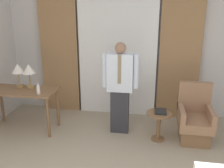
# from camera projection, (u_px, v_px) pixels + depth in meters

# --- Properties ---
(wall_back) EXTENTS (10.00, 0.06, 2.70)m
(wall_back) POSITION_uv_depth(u_px,v_px,m) (118.00, 50.00, 5.13)
(wall_back) COLOR beige
(wall_back) RESTS_ON ground_plane
(curtain_sheer_center) EXTENTS (1.58, 0.06, 2.58)m
(curtain_sheer_center) POSITION_uv_depth(u_px,v_px,m) (117.00, 54.00, 5.03)
(curtain_sheer_center) COLOR white
(curtain_sheer_center) RESTS_ON ground_plane
(curtain_drape_left) EXTENTS (0.79, 0.06, 2.58)m
(curtain_drape_left) POSITION_uv_depth(u_px,v_px,m) (59.00, 52.00, 5.21)
(curtain_drape_left) COLOR #997047
(curtain_drape_left) RESTS_ON ground_plane
(curtain_drape_right) EXTENTS (0.79, 0.06, 2.58)m
(curtain_drape_right) POSITION_uv_depth(u_px,v_px,m) (180.00, 56.00, 4.84)
(curtain_drape_right) COLOR #997047
(curtain_drape_right) RESTS_ON ground_plane
(desk) EXTENTS (1.27, 0.57, 0.77)m
(desk) POSITION_uv_depth(u_px,v_px,m) (22.00, 96.00, 4.52)
(desk) COLOR brown
(desk) RESTS_ON ground_plane
(table_lamp_left) EXTENTS (0.23, 0.23, 0.44)m
(table_lamp_left) POSITION_uv_depth(u_px,v_px,m) (18.00, 70.00, 4.54)
(table_lamp_left) COLOR #9E7F47
(table_lamp_left) RESTS_ON desk
(table_lamp_right) EXTENTS (0.23, 0.23, 0.44)m
(table_lamp_right) POSITION_uv_depth(u_px,v_px,m) (29.00, 70.00, 4.51)
(table_lamp_right) COLOR #9E7F47
(table_lamp_right) RESTS_ON desk
(bottle_near_edge) EXTENTS (0.06, 0.06, 0.18)m
(bottle_near_edge) POSITION_uv_depth(u_px,v_px,m) (38.00, 90.00, 4.27)
(bottle_near_edge) COLOR silver
(bottle_near_edge) RESTS_ON desk
(person) EXTENTS (0.64, 0.21, 1.64)m
(person) POSITION_uv_depth(u_px,v_px,m) (120.00, 85.00, 4.35)
(person) COLOR #2D2D33
(person) RESTS_ON ground_plane
(armchair) EXTENTS (0.55, 0.64, 0.97)m
(armchair) POSITION_uv_depth(u_px,v_px,m) (194.00, 121.00, 4.26)
(armchair) COLOR brown
(armchair) RESTS_ON ground_plane
(side_table) EXTENTS (0.42, 0.42, 0.50)m
(side_table) POSITION_uv_depth(u_px,v_px,m) (159.00, 121.00, 4.23)
(side_table) COLOR brown
(side_table) RESTS_ON ground_plane
(book) EXTENTS (0.19, 0.24, 0.03)m
(book) POSITION_uv_depth(u_px,v_px,m) (161.00, 111.00, 4.20)
(book) COLOR black
(book) RESTS_ON side_table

